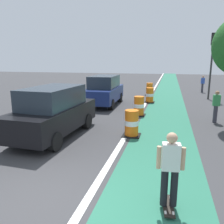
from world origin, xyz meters
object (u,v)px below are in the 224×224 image
Objects in this scene: traffic_barrel_back at (150,95)px; traffic_barrel_front at (132,123)px; pedestrian_waiting at (216,106)px; traffic_barrel_far at (149,89)px; pedestrian_crossing at (203,84)px; traffic_barrel_mid at (139,106)px; traffic_light_corner at (212,54)px; parked_suv_second at (104,90)px; skateboarder_on_lane at (170,169)px; parked_suv_nearest at (54,112)px.

traffic_barrel_front is at bearing -90.15° from traffic_barrel_back.
pedestrian_waiting is (3.71, -4.88, 0.33)m from traffic_barrel_back.
traffic_barrel_front is 0.68× the size of pedestrian_waiting.
traffic_barrel_far is 0.68× the size of pedestrian_crossing.
traffic_light_corner reaches higher than traffic_barrel_mid.
parked_suv_second is at bearing 155.35° from pedestrian_waiting.
skateboarder_on_lane is 1.55× the size of traffic_barrel_mid.
traffic_barrel_mid is at bearing -124.21° from traffic_light_corner.
pedestrian_waiting is at bearing -93.76° from pedestrian_crossing.
skateboarder_on_lane is 4.83m from traffic_barrel_front.
traffic_barrel_back is at bearing 70.64° from parked_suv_nearest.
parked_suv_second is 4.26× the size of traffic_barrel_mid.
traffic_barrel_back is 1.00× the size of traffic_barrel_far.
traffic_barrel_far is at bearing 64.21° from parked_suv_second.
pedestrian_waiting is at bearing -8.46° from traffic_barrel_mid.
skateboarder_on_lane reaches higher than pedestrian_crossing.
traffic_light_corner reaches higher than parked_suv_second.
traffic_barrel_mid is 0.68× the size of pedestrian_waiting.
traffic_barrel_back is (0.02, 8.00, 0.00)m from traffic_barrel_front.
traffic_light_corner is at bearing 79.02° from skateboarder_on_lane.
pedestrian_crossing reaches higher than traffic_barrel_front.
traffic_barrel_front is 11.62m from traffic_barrel_far.
pedestrian_crossing is at bearing 66.88° from traffic_barrel_mid.
traffic_barrel_back is at bearing -149.92° from traffic_light_corner.
pedestrian_waiting reaches higher than traffic_barrel_back.
traffic_light_corner reaches higher than parked_suv_nearest.
parked_suv_nearest is 12.73m from traffic_barrel_far.
pedestrian_crossing is at bearing 32.39° from traffic_barrel_far.
parked_suv_nearest is 0.92× the size of traffic_light_corner.
skateboarder_on_lane is 1.55× the size of traffic_barrel_far.
pedestrian_waiting is (3.92, -0.58, 0.33)m from traffic_barrel_mid.
pedestrian_crossing reaches higher than traffic_barrel_far.
parked_suv_second is at bearing 137.98° from traffic_barrel_mid.
pedestrian_crossing is (4.49, 14.67, 0.33)m from traffic_barrel_front.
traffic_light_corner is at bearing 30.08° from traffic_barrel_back.
traffic_barrel_far is at bearing 115.45° from pedestrian_waiting.
traffic_light_corner is 4.86m from pedestrian_crossing.
pedestrian_waiting reaches higher than traffic_barrel_front.
pedestrian_crossing is at bearing 63.96° from parked_suv_nearest.
traffic_barrel_mid is (-0.20, 3.70, 0.00)m from traffic_barrel_front.
parked_suv_second is 2.89× the size of pedestrian_crossing.
parked_suv_nearest is 1.01× the size of parked_suv_second.
traffic_barrel_front is 0.68× the size of pedestrian_crossing.
parked_suv_nearest is at bearing -165.39° from traffic_barrel_front.
traffic_barrel_far is (2.63, 5.44, -0.50)m from parked_suv_second.
skateboarder_on_lane is 0.36× the size of parked_suv_nearest.
parked_suv_nearest reaches higher than traffic_barrel_mid.
parked_suv_second is (-4.50, 10.73, 0.12)m from skateboarder_on_lane.
pedestrian_waiting is at bearing -64.55° from traffic_barrel_far.
parked_suv_second reaches higher than pedestrian_crossing.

